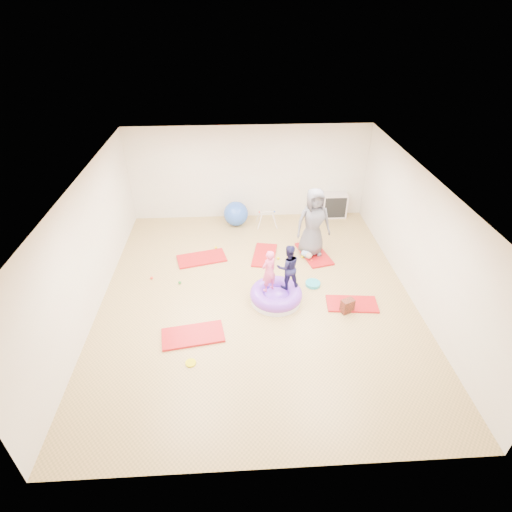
{
  "coord_description": "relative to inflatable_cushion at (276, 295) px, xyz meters",
  "views": [
    {
      "loc": [
        -0.43,
        -7.14,
        5.78
      ],
      "look_at": [
        0.0,
        0.3,
        0.9
      ],
      "focal_mm": 28.0,
      "sensor_mm": 36.0,
      "label": 1
    }
  ],
  "objects": [
    {
      "name": "child_pink",
      "position": [
        -0.17,
        0.02,
        0.7
      ],
      "size": [
        0.44,
        0.41,
        1.02
      ],
      "primitive_type": "imported",
      "rotation": [
        0.0,
        0.0,
        3.75
      ],
      "color": "#EB5388",
      "rests_on": "inflatable_cushion"
    },
    {
      "name": "ball_pit_balls",
      "position": [
        -0.69,
        1.24,
        -0.11
      ],
      "size": [
        4.08,
        2.49,
        0.07
      ],
      "color": "red",
      "rests_on": "ground"
    },
    {
      "name": "backpack",
      "position": [
        1.5,
        -0.47,
        0.02
      ],
      "size": [
        0.32,
        0.27,
        0.32
      ],
      "primitive_type": "cube",
      "rotation": [
        0.0,
        0.0,
        0.41
      ],
      "color": "maroon",
      "rests_on": "ground"
    },
    {
      "name": "gym_mat_mid_left",
      "position": [
        -1.77,
        1.78,
        -0.12
      ],
      "size": [
        1.35,
        0.9,
        0.05
      ],
      "primitive_type": "cube",
      "rotation": [
        0.0,
        0.0,
        0.25
      ],
      "color": "#AF1D09",
      "rests_on": "ground"
    },
    {
      "name": "gym_mat_center_back",
      "position": [
        -0.12,
        1.84,
        -0.12
      ],
      "size": [
        0.77,
        1.21,
        0.05
      ],
      "primitive_type": "cube",
      "rotation": [
        0.0,
        0.0,
        1.38
      ],
      "color": "#AF1D09",
      "rests_on": "ground"
    },
    {
      "name": "infant_play_gym",
      "position": [
        0.07,
        3.52,
        0.16
      ],
      "size": [
        0.6,
        0.57,
        0.46
      ],
      "rotation": [
        0.0,
        0.0,
        -0.33
      ],
      "color": "beige",
      "rests_on": "ground"
    },
    {
      "name": "exercise_ball_orange",
      "position": [
        -0.81,
        3.7,
        0.06
      ],
      "size": [
        0.41,
        0.41,
        0.41
      ],
      "primitive_type": "sphere",
      "color": "#F35C27",
      "rests_on": "ground"
    },
    {
      "name": "adult_caregiver",
      "position": [
        1.11,
        1.85,
        0.82
      ],
      "size": [
        0.96,
        0.69,
        1.82
      ],
      "primitive_type": "imported",
      "rotation": [
        0.0,
        0.0,
        0.13
      ],
      "color": "#53525B",
      "rests_on": "gym_mat_rear_right"
    },
    {
      "name": "gym_mat_rear_right",
      "position": [
        1.2,
        1.84,
        -0.12
      ],
      "size": [
        0.89,
        1.34,
        0.05
      ],
      "primitive_type": "cube",
      "rotation": [
        0.0,
        0.0,
        1.81
      ],
      "color": "#AF1D09",
      "rests_on": "ground"
    },
    {
      "name": "exercise_ball_blue",
      "position": [
        -0.84,
        3.62,
        0.22
      ],
      "size": [
        0.72,
        0.72,
        0.72
      ],
      "primitive_type": "sphere",
      "color": "blue",
      "rests_on": "ground"
    },
    {
      "name": "cube_shelf",
      "position": [
        2.18,
        3.97,
        0.24
      ],
      "size": [
        0.76,
        0.37,
        0.76
      ],
      "color": "beige",
      "rests_on": "ground"
    },
    {
      "name": "infant",
      "position": [
        1.0,
        1.66,
        0.01
      ],
      "size": [
        0.35,
        0.35,
        0.2
      ],
      "color": "#8EB2E2",
      "rests_on": "gym_mat_rear_right"
    },
    {
      "name": "gym_mat_front_left",
      "position": [
        -1.79,
        -1.04,
        -0.12
      ],
      "size": [
        1.32,
        0.81,
        0.05
      ],
      "primitive_type": "cube",
      "rotation": [
        0.0,
        0.0,
        0.16
      ],
      "color": "#AF1D09",
      "rests_on": "ground"
    },
    {
      "name": "gym_mat_right",
      "position": [
        1.68,
        -0.25,
        -0.12
      ],
      "size": [
        1.16,
        0.66,
        0.05
      ],
      "primitive_type": "cube",
      "rotation": [
        0.0,
        0.0,
        -0.1
      ],
      "color": "#AF1D09",
      "rests_on": "ground"
    },
    {
      "name": "inflatable_cushion",
      "position": [
        0.0,
        0.0,
        0.0
      ],
      "size": [
        1.18,
        1.18,
        0.37
      ],
      "rotation": [
        0.0,
        0.0,
        0.14
      ],
      "color": "white",
      "rests_on": "ground"
    },
    {
      "name": "yellow_toy",
      "position": [
        -1.78,
        -1.75,
        -0.13
      ],
      "size": [
        0.2,
        0.2,
        0.03
      ],
      "primitive_type": "cylinder",
      "color": "#D8CB00",
      "rests_on": "ground"
    },
    {
      "name": "room",
      "position": [
        -0.42,
        0.18,
        1.26
      ],
      "size": [
        7.01,
        8.01,
        2.81
      ],
      "color": "#9A7D4A",
      "rests_on": "ground"
    },
    {
      "name": "balance_disc",
      "position": [
        0.93,
        0.51,
        -0.1
      ],
      "size": [
        0.35,
        0.35,
        0.08
      ],
      "primitive_type": "cylinder",
      "color": "teal",
      "rests_on": "ground"
    },
    {
      "name": "child_navy",
      "position": [
        0.26,
        0.11,
        0.73
      ],
      "size": [
        0.57,
        0.47,
        1.07
      ],
      "primitive_type": "imported",
      "rotation": [
        0.0,
        0.0,
        3.27
      ],
      "color": "#19173F",
      "rests_on": "inflatable_cushion"
    }
  ]
}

